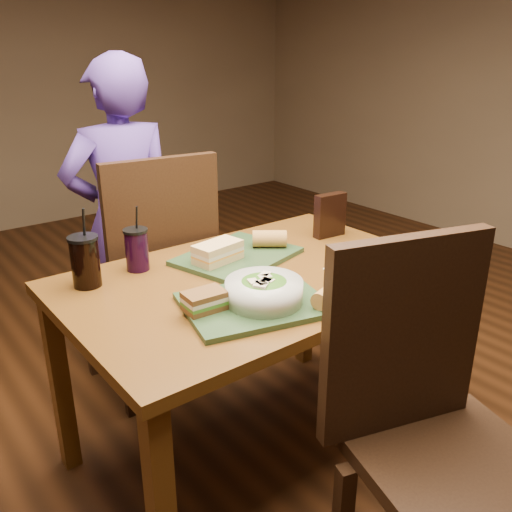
# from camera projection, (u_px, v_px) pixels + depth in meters

# --- Properties ---
(ground) EXTENTS (6.00, 6.00, 0.00)m
(ground) POSITION_uv_depth(u_px,v_px,m) (256.00, 449.00, 2.14)
(ground) COLOR #381C0B
(ground) RESTS_ON ground
(dining_table) EXTENTS (1.30, 0.85, 0.75)m
(dining_table) POSITION_uv_depth(u_px,v_px,m) (256.00, 299.00, 1.90)
(dining_table) COLOR #5B3612
(dining_table) RESTS_ON ground
(chair_near) EXTENTS (0.57, 0.58, 1.06)m
(chair_near) POSITION_uv_depth(u_px,v_px,m) (431.00, 420.00, 1.39)
(chair_near) COLOR black
(chair_near) RESTS_ON ground
(chair_far) EXTENTS (0.53, 0.53, 1.09)m
(chair_far) POSITION_uv_depth(u_px,v_px,m) (153.00, 266.00, 2.32)
(chair_far) COLOR black
(chair_far) RESTS_ON ground
(diner) EXTENTS (0.57, 0.41, 1.47)m
(diner) POSITION_uv_depth(u_px,v_px,m) (124.00, 220.00, 2.51)
(diner) COLOR #492E80
(diner) RESTS_ON ground
(tray_near) EXTENTS (0.49, 0.41, 0.02)m
(tray_near) POSITION_uv_depth(u_px,v_px,m) (254.00, 304.00, 1.64)
(tray_near) COLOR #263D20
(tray_near) RESTS_ON dining_table
(tray_far) EXTENTS (0.49, 0.42, 0.02)m
(tray_far) POSITION_uv_depth(u_px,v_px,m) (237.00, 256.00, 2.01)
(tray_far) COLOR #263D20
(tray_far) RESTS_ON dining_table
(salad_bowl) EXTENTS (0.23, 0.23, 0.08)m
(salad_bowl) POSITION_uv_depth(u_px,v_px,m) (264.00, 290.00, 1.62)
(salad_bowl) COLOR silver
(salad_bowl) RESTS_ON tray_near
(soup_bowl) EXTENTS (0.19, 0.19, 0.06)m
(soup_bowl) POSITION_uv_depth(u_px,v_px,m) (353.00, 260.00, 1.92)
(soup_bowl) COLOR white
(soup_bowl) RESTS_ON dining_table
(sandwich_near) EXTENTS (0.13, 0.09, 0.06)m
(sandwich_near) POSITION_uv_depth(u_px,v_px,m) (205.00, 301.00, 1.57)
(sandwich_near) COLOR #593819
(sandwich_near) RESTS_ON tray_near
(sandwich_far) EXTENTS (0.19, 0.12, 0.07)m
(sandwich_far) POSITION_uv_depth(u_px,v_px,m) (218.00, 252.00, 1.93)
(sandwich_far) COLOR tan
(sandwich_far) RESTS_ON tray_far
(baguette_near) EXTENTS (0.12, 0.09, 0.05)m
(baguette_near) POSITION_uv_depth(u_px,v_px,m) (327.00, 296.00, 1.61)
(baguette_near) COLOR #AD7533
(baguette_near) RESTS_ON tray_near
(baguette_far) EXTENTS (0.14, 0.13, 0.06)m
(baguette_far) POSITION_uv_depth(u_px,v_px,m) (270.00, 239.00, 2.07)
(baguette_far) COLOR #AD7533
(baguette_far) RESTS_ON tray_far
(cup_cola) EXTENTS (0.10, 0.10, 0.26)m
(cup_cola) POSITION_uv_depth(u_px,v_px,m) (85.00, 261.00, 1.75)
(cup_cola) COLOR black
(cup_cola) RESTS_ON dining_table
(cup_berry) EXTENTS (0.09, 0.09, 0.23)m
(cup_berry) POSITION_uv_depth(u_px,v_px,m) (137.00, 249.00, 1.89)
(cup_berry) COLOR black
(cup_berry) RESTS_ON dining_table
(chip_bag) EXTENTS (0.14, 0.05, 0.18)m
(chip_bag) POSITION_uv_depth(u_px,v_px,m) (330.00, 215.00, 2.22)
(chip_bag) COLOR black
(chip_bag) RESTS_ON dining_table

